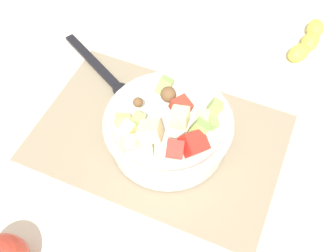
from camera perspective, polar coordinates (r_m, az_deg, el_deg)
name	(u,v)px	position (r m, az deg, el deg)	size (l,w,h in m)	color
ground_plane	(159,138)	(0.77, -1.29, -1.68)	(2.40, 2.40, 0.00)	silver
placemat	(159,137)	(0.77, -1.29, -1.55)	(0.46, 0.30, 0.01)	gray
salad_bowl	(168,129)	(0.73, 0.01, -0.40)	(0.23, 0.23, 0.14)	white
serving_spoon	(108,77)	(0.86, -8.34, 6.80)	(0.22, 0.14, 0.01)	black
banana_whole	(308,41)	(0.97, 19.04, 11.20)	(0.07, 0.15, 0.04)	yellow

